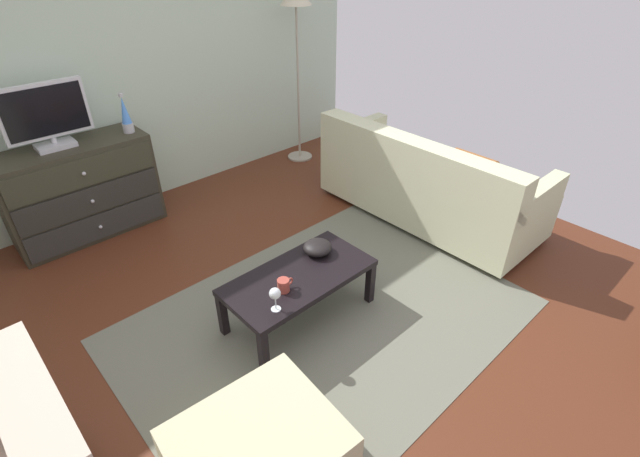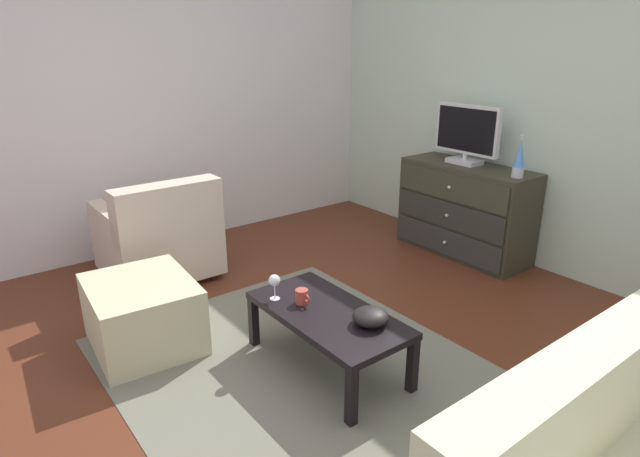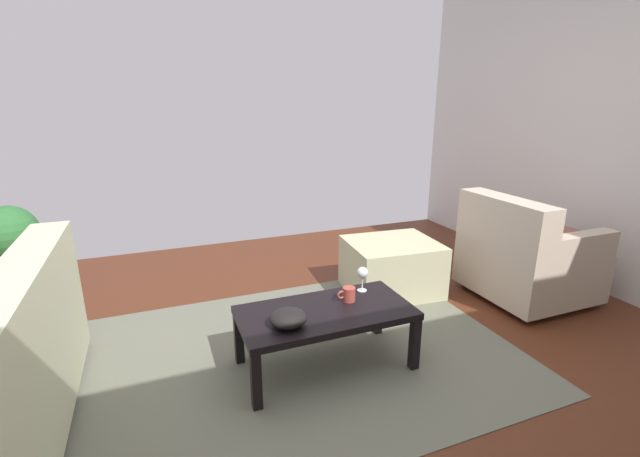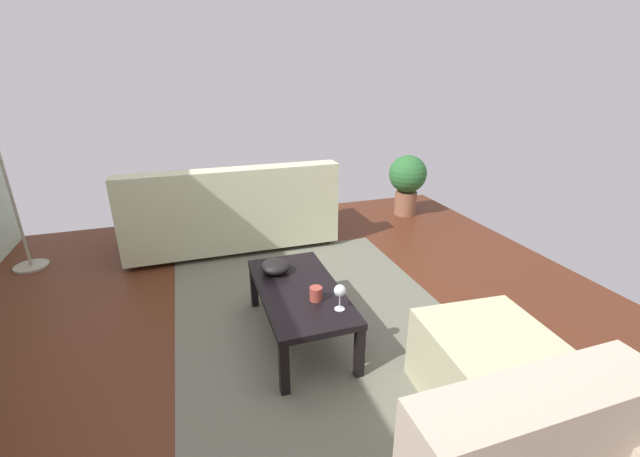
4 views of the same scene
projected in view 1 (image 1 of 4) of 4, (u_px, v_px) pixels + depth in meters
ground_plane at (286, 322)px, 3.13m from camera, size 5.39×5.13×0.05m
wall_accent_rear at (103, 59)px, 3.81m from camera, size 5.39×0.12×2.67m
area_rug at (327, 320)px, 3.10m from camera, size 2.60×1.90×0.01m
dresser at (82, 191)px, 3.82m from camera, size 1.18×0.49×0.80m
tv at (46, 115)px, 3.43m from camera, size 0.63×0.18×0.50m
lava_lamp at (125, 115)px, 3.78m from camera, size 0.09×0.09×0.33m
coffee_table at (299, 280)px, 2.97m from camera, size 0.99×0.50×0.36m
wine_glass at (275, 294)px, 2.61m from camera, size 0.07×0.07×0.16m
mug at (284, 285)px, 2.79m from camera, size 0.11×0.08×0.08m
bowl_decorative at (318, 247)px, 3.13m from camera, size 0.20×0.20×0.09m
couch_large at (426, 185)px, 4.06m from camera, size 0.85×1.98×0.83m
standing_lamp at (296, 13)px, 4.52m from camera, size 0.32×0.32×1.80m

